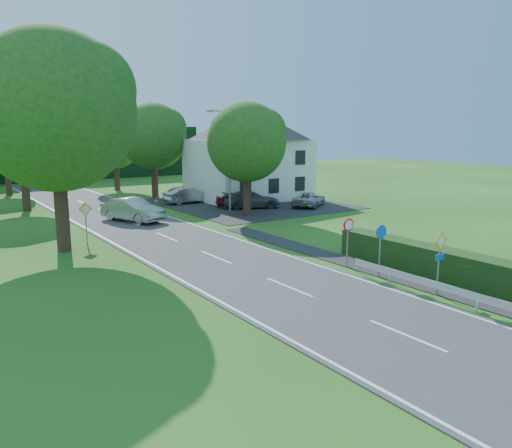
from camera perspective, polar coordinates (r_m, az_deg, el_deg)
road at (r=27.33m, az=-6.67°, el=-2.98°), size 7.00×80.00×0.04m
parking_pad at (r=44.36m, az=-0.84°, el=2.33°), size 14.00×16.00×0.04m
line_edge_left at (r=26.02m, az=-13.02°, el=-3.82°), size 0.12×80.00×0.01m
line_edge_right at (r=28.94m, az=-0.98°, el=-2.09°), size 0.12×80.00×0.01m
line_centre at (r=27.33m, az=-6.67°, el=-2.93°), size 0.12×80.00×0.01m
tree_main at (r=28.27m, az=-21.81°, el=8.67°), size 9.40×9.40×11.64m
tree_left_far at (r=44.21m, az=-25.11°, el=6.87°), size 7.00×7.00×8.58m
tree_right_far at (r=49.51m, az=-11.62°, el=8.24°), size 7.40×7.40×9.09m
tree_left_back at (r=56.14m, az=-26.67°, el=7.07°), size 6.60×6.60×8.07m
tree_right_back at (r=56.65m, az=-15.73°, el=7.56°), size 6.20×6.20×7.56m
tree_right_mid at (r=37.86m, az=-1.07°, el=7.40°), size 7.00×7.00×8.58m
treeline_right at (r=72.51m, az=-18.37°, el=7.78°), size 30.00×5.00×7.00m
house_white at (r=47.55m, az=-0.85°, el=8.19°), size 10.60×8.40×8.60m
streetlight at (r=39.30m, az=-3.23°, el=7.76°), size 2.03×0.18×8.00m
sign_priority_right at (r=20.75m, az=20.27°, el=-2.90°), size 0.78×0.09×2.59m
sign_roundabout at (r=22.58m, az=14.05°, el=-1.82°), size 0.64×0.08×2.37m
sign_speed_limit at (r=23.89m, az=10.50°, el=-0.77°), size 0.64×0.11×2.37m
sign_priority_left at (r=29.95m, az=-18.90°, el=1.02°), size 0.78×0.09×2.44m
moving_car at (r=36.61m, az=-13.91°, el=1.58°), size 3.45×5.26×1.64m
motorcycle at (r=38.90m, az=-15.03°, el=1.58°), size 0.93×2.00×1.01m
parked_car_red at (r=42.33m, az=-1.99°, el=2.85°), size 4.16×2.89×1.31m
parked_car_silver_a at (r=45.07m, az=-7.77°, el=3.31°), size 4.47×1.79×1.45m
parked_car_grey at (r=41.78m, az=-0.54°, el=2.81°), size 5.18×3.71×1.39m
parked_car_silver_b at (r=42.88m, az=6.09°, el=2.83°), size 4.74×4.13×1.21m
parasol at (r=44.57m, az=-1.47°, el=3.66°), size 2.20×2.24×1.96m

